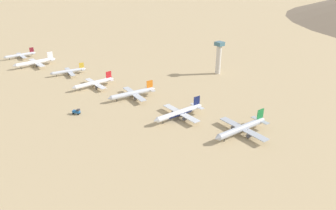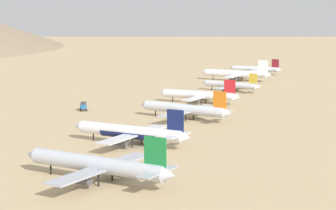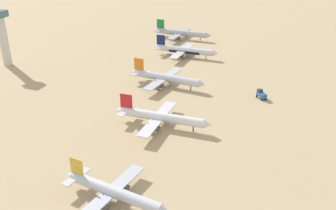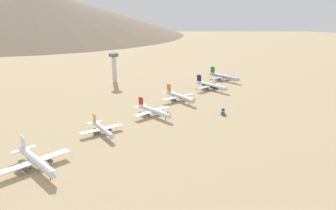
{
  "view_description": "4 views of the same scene",
  "coord_description": "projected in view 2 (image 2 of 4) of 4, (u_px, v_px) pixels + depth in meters",
  "views": [
    {
      "loc": [
        111.38,
        229.88,
        94.3
      ],
      "look_at": [
        -13.35,
        81.07,
        6.54
      ],
      "focal_mm": 32.96,
      "sensor_mm": 36.0,
      "label": 1
    },
    {
      "loc": [
        -110.46,
        259.65,
        40.72
      ],
      "look_at": [
        -7.22,
        50.81,
        6.5
      ],
      "focal_mm": 69.37,
      "sensor_mm": 36.0,
      "label": 2
    },
    {
      "loc": [
        43.53,
        -114.38,
        65.68
      ],
      "look_at": [
        0.52,
        14.49,
        3.09
      ],
      "focal_mm": 38.6,
      "sensor_mm": 36.0,
      "label": 3
    },
    {
      "loc": [
        162.54,
        -142.38,
        77.02
      ],
      "look_at": [
        -1.53,
        20.29,
        3.3
      ],
      "focal_mm": 33.13,
      "sensor_mm": 36.0,
      "label": 4
    }
  ],
  "objects": [
    {
      "name": "ground_plane",
      "position": [
        205.0,
        104.0,
        284.63
      ],
      "size": [
        1800.0,
        1800.0,
        0.0
      ],
      "primitive_type": "plane",
      "color": "tan"
    },
    {
      "name": "parked_jet_0",
      "position": [
        256.0,
        69.0,
        412.53
      ],
      "size": [
        35.1,
        28.45,
        10.14
      ],
      "color": "silver",
      "rests_on": "ground"
    },
    {
      "name": "parked_jet_1",
      "position": [
        236.0,
        74.0,
        374.04
      ],
      "size": [
        43.38,
        35.13,
        12.55
      ],
      "color": "white",
      "rests_on": "ground"
    },
    {
      "name": "parked_jet_2",
      "position": [
        231.0,
        85.0,
        325.17
      ],
      "size": [
        34.19,
        27.99,
        9.9
      ],
      "color": "silver",
      "rests_on": "ground"
    },
    {
      "name": "parked_jet_3",
      "position": [
        199.0,
        95.0,
        283.37
      ],
      "size": [
        38.89,
        31.52,
        11.23
      ],
      "color": "white",
      "rests_on": "ground"
    },
    {
      "name": "parked_jet_4",
      "position": [
        185.0,
        109.0,
        241.98
      ],
      "size": [
        40.76,
        33.3,
        11.77
      ],
      "color": "silver",
      "rests_on": "ground"
    },
    {
      "name": "parked_jet_5",
      "position": [
        131.0,
        132.0,
        196.41
      ],
      "size": [
        41.8,
        33.94,
        12.06
      ],
      "color": "silver",
      "rests_on": "ground"
    },
    {
      "name": "parked_jet_6",
      "position": [
        98.0,
        165.0,
        153.75
      ],
      "size": [
        44.03,
        35.82,
        12.69
      ],
      "color": "#B2B7C1",
      "rests_on": "ground"
    },
    {
      "name": "service_truck",
      "position": [
        83.0,
        106.0,
        263.79
      ],
      "size": [
        5.15,
        5.63,
        3.9
      ],
      "color": "#1E5999",
      "rests_on": "ground"
    }
  ]
}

